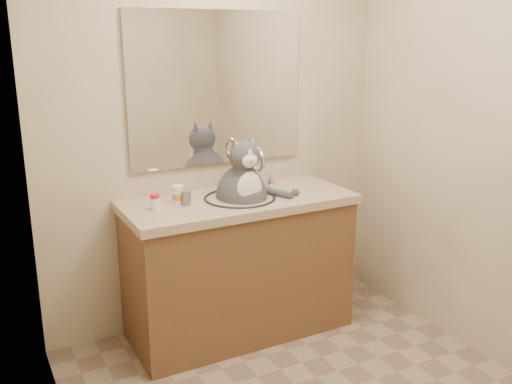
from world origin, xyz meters
TOP-DOWN VIEW (x-y plane):
  - room at (0.00, 0.00)m, footprint 2.22×2.52m
  - vanity at (0.00, 0.96)m, footprint 1.34×0.59m
  - mirror at (0.00, 1.24)m, footprint 1.10×0.02m
  - shower_curtain at (-1.05, 0.10)m, footprint 0.02×1.30m
  - cat at (0.02, 0.95)m, footprint 0.41×0.34m
  - pill_bottle_redcap at (-0.50, 0.96)m, footprint 0.07×0.07m
  - pill_bottle_orange at (-0.35, 1.01)m, footprint 0.08×0.08m
  - grey_canister at (-0.32, 0.97)m, footprint 0.06×0.06m

SIDE VIEW (x-z plane):
  - vanity at x=0.00m, z-range -0.12..1.00m
  - cat at x=0.02m, z-range 0.59..1.17m
  - grey_canister at x=-0.32m, z-range 0.85..0.93m
  - pill_bottle_redcap at x=-0.50m, z-range 0.85..0.94m
  - pill_bottle_orange at x=-0.35m, z-range 0.85..0.95m
  - shower_curtain at x=-1.05m, z-range 0.06..2.00m
  - room at x=0.00m, z-range -0.01..2.41m
  - mirror at x=0.00m, z-range 1.00..1.90m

